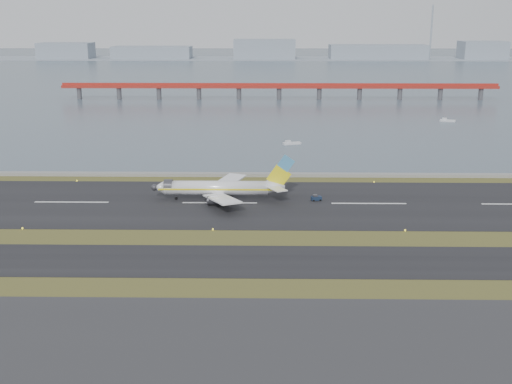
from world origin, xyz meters
TOP-DOWN VIEW (x-y plane):
  - ground at (0.00, 0.00)m, footprint 1000.00×1000.00m
  - apron_strip at (0.00, -55.00)m, footprint 1000.00×50.00m
  - taxiway_strip at (0.00, -12.00)m, footprint 1000.00×18.00m
  - runway_strip at (0.00, 30.00)m, footprint 1000.00×45.00m
  - seawall at (0.00, 60.00)m, footprint 1000.00×2.50m
  - bay_water at (0.00, 460.00)m, footprint 1400.00×800.00m
  - red_pier at (20.00, 250.00)m, footprint 260.00×5.00m
  - far_shoreline at (13.62, 620.00)m, footprint 1400.00×80.00m
  - airliner at (0.38, 32.94)m, footprint 38.52×32.89m
  - pushback_tug at (26.04, 32.57)m, footprint 3.03×2.16m
  - workboat_near at (22.18, 111.14)m, footprint 7.33×4.36m
  - workboat_far at (98.31, 168.50)m, footprint 7.42×4.67m

SIDE VIEW (x-z plane):
  - ground at x=0.00m, z-range 0.00..0.00m
  - bay_water at x=0.00m, z-range -0.65..0.65m
  - apron_strip at x=0.00m, z-range 0.00..0.10m
  - taxiway_strip at x=0.00m, z-range 0.00..0.10m
  - runway_strip at x=0.00m, z-range 0.00..0.10m
  - seawall at x=0.00m, z-range 0.00..1.00m
  - workboat_near at x=22.18m, z-range -0.31..1.39m
  - workboat_far at x=98.31m, z-range -0.32..1.41m
  - pushback_tug at x=26.04m, z-range -0.03..1.73m
  - airliner at x=0.38m, z-range -2.94..9.86m
  - far_shoreline at x=13.62m, z-range -24.18..36.32m
  - red_pier at x=20.00m, z-range 2.18..12.38m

